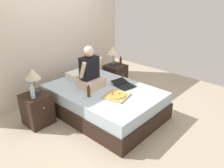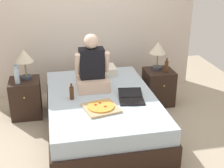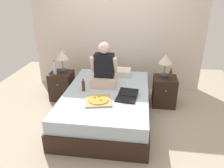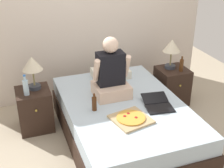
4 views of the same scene
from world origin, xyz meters
The scene contains 14 objects.
ground_plane centered at (0.00, 0.00, 0.00)m, with size 5.73×5.73×0.00m, color tan.
wall_back centered at (0.00, 1.43, 1.25)m, with size 3.73×0.12×2.50m, color beige.
bed centered at (0.00, 0.00, 0.25)m, with size 1.46×2.14×0.52m.
nightstand_left centered at (-1.04, 0.63, 0.29)m, with size 0.44×0.47×0.57m.
lamp_on_left_nightstand centered at (-1.00, 0.68, 0.90)m, with size 0.26×0.26×0.45m.
water_bottle centered at (-1.12, 0.54, 0.68)m, with size 0.07×0.07×0.28m.
nightstand_right centered at (1.04, 0.63, 0.29)m, with size 0.44×0.47×0.57m.
lamp_on_right_nightstand centered at (1.01, 0.68, 0.90)m, with size 0.26×0.26×0.45m.
beer_bottle centered at (1.11, 0.53, 0.67)m, with size 0.06×0.06×0.23m.
pillow centered at (0.10, 0.79, 0.58)m, with size 0.52×0.34×0.12m, color silver.
person_seated centered at (-0.08, 0.27, 0.80)m, with size 0.47×0.40×0.78m.
laptop centered at (0.36, -0.21, 0.54)m, with size 0.37×0.45×0.07m.
pizza_box centered at (-0.07, -0.38, 0.53)m, with size 0.48×0.48×0.05m.
beer_bottle_on_bed centered at (-0.40, -0.03, 0.61)m, with size 0.06×0.06×0.22m.
Camera 3 is at (0.55, -3.33, 2.15)m, focal length 35.00 mm.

